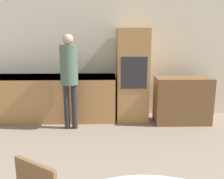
{
  "coord_description": "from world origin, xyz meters",
  "views": [
    {
      "loc": [
        0.01,
        0.21,
        1.74
      ],
      "look_at": [
        0.07,
        2.89,
        1.12
      ],
      "focal_mm": 40.0,
      "sensor_mm": 36.0,
      "label": 1
    }
  ],
  "objects": [
    {
      "name": "kitchen_counter",
      "position": [
        -1.09,
        5.07,
        0.46
      ],
      "size": [
        2.56,
        0.6,
        0.9
      ],
      "color": "#AD7A47",
      "rests_on": "ground_plane"
    },
    {
      "name": "person_standing",
      "position": [
        -0.64,
        4.58,
        1.07
      ],
      "size": [
        0.31,
        0.31,
        1.71
      ],
      "color": "#262628",
      "rests_on": "ground_plane"
    },
    {
      "name": "wall_back",
      "position": [
        0.0,
        5.41,
        1.3
      ],
      "size": [
        6.44,
        0.05,
        2.6
      ],
      "color": "silver",
      "rests_on": "ground_plane"
    },
    {
      "name": "sideboard",
      "position": [
        1.49,
        4.82,
        0.45
      ],
      "size": [
        1.06,
        0.45,
        0.9
      ],
      "color": "brown",
      "rests_on": "ground_plane"
    },
    {
      "name": "oven_unit",
      "position": [
        0.53,
        5.08,
        0.91
      ],
      "size": [
        0.61,
        0.59,
        1.82
      ],
      "color": "#AD7A47",
      "rests_on": "ground_plane"
    }
  ]
}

